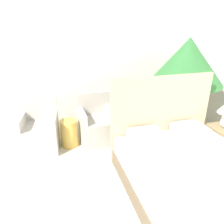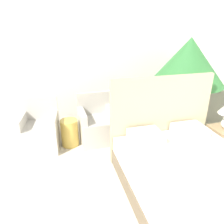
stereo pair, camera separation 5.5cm
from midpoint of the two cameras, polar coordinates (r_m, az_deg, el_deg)
The scene contains 7 objects.
wall_back at distance 4.38m, azimuth -5.59°, elevation 14.54°, with size 10.00×0.06×2.90m.
bed at distance 3.00m, azimuth 21.15°, elevation -16.06°, with size 1.63×2.16×1.34m.
armchair_near_window_left at distance 3.96m, azimuth -18.01°, elevation -5.27°, with size 0.71×0.66×0.87m.
armchair_near_window_right at distance 4.01m, azimuth -3.45°, elevation -3.74°, with size 0.65×0.60×0.87m.
potted_palm at distance 4.31m, azimuth 19.64°, elevation 11.62°, with size 1.34×1.34×1.81m.
nightstand at distance 4.11m, azimuth 27.17°, elevation -6.60°, with size 0.41×0.40×0.46m.
side_table at distance 3.94m, azimuth -10.61°, elevation -5.33°, with size 0.30×0.30×0.48m.
Camera 2 is at (-0.69, -0.48, 2.09)m, focal length 35.00 mm.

